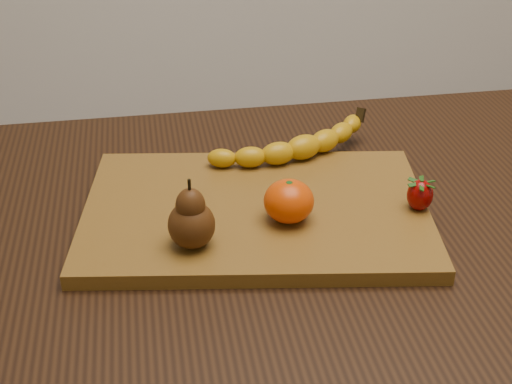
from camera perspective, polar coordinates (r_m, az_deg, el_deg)
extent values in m
cube|color=black|center=(0.97, 3.46, -2.55)|extent=(1.00, 0.70, 0.04)
cylinder|color=black|center=(1.45, -17.83, -10.28)|extent=(0.05, 0.05, 0.72)
cylinder|color=black|center=(1.56, 16.93, -6.63)|extent=(0.05, 0.05, 0.72)
cube|color=brown|center=(0.94, 0.00, -1.57)|extent=(0.49, 0.36, 0.02)
ellipsoid|color=#D33E02|center=(0.89, 2.64, -0.73)|extent=(0.08, 0.08, 0.05)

